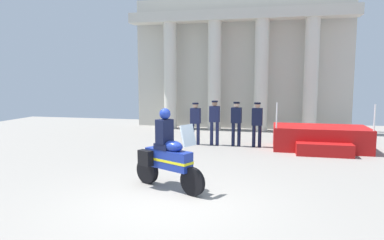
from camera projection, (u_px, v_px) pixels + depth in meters
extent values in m
plane|color=gray|center=(168.00, 202.00, 7.23)|extent=(28.00, 28.00, 0.00)
cube|color=beige|center=(239.00, 63.00, 17.90)|extent=(11.11, 0.30, 6.79)
cylinder|color=beige|center=(170.00, 76.00, 17.83)|extent=(0.67, 0.67, 5.42)
cylinder|color=beige|center=(214.00, 76.00, 17.32)|extent=(0.67, 0.67, 5.42)
cylinder|color=beige|center=(261.00, 76.00, 16.82)|extent=(0.67, 0.67, 5.42)
cylinder|color=beige|center=(311.00, 76.00, 16.31)|extent=(0.67, 0.67, 5.42)
cube|color=beige|center=(238.00, 15.00, 16.72)|extent=(11.11, 0.87, 0.50)
cube|color=#B71414|center=(320.00, 138.00, 12.59)|extent=(3.31, 1.77, 0.85)
cube|color=#B71414|center=(324.00, 150.00, 11.52)|extent=(1.82, 0.50, 0.43)
cylinder|color=silver|center=(277.00, 115.00, 12.05)|extent=(0.05, 0.05, 0.90)
cylinder|color=silver|center=(375.00, 118.00, 11.37)|extent=(0.05, 0.05, 0.90)
cylinder|color=#191E42|center=(193.00, 134.00, 13.57)|extent=(0.13, 0.13, 0.84)
cylinder|color=#191E42|center=(198.00, 134.00, 13.52)|extent=(0.13, 0.13, 0.84)
cube|color=#191E42|center=(195.00, 116.00, 13.46)|extent=(0.40, 0.26, 0.60)
sphere|color=tan|center=(195.00, 106.00, 13.41)|extent=(0.21, 0.21, 0.21)
cylinder|color=black|center=(195.00, 103.00, 13.41)|extent=(0.24, 0.24, 0.06)
cylinder|color=#191E42|center=(212.00, 133.00, 13.44)|extent=(0.13, 0.13, 0.91)
cylinder|color=#191E42|center=(217.00, 134.00, 13.40)|extent=(0.13, 0.13, 0.91)
cube|color=#191E42|center=(215.00, 114.00, 13.33)|extent=(0.40, 0.26, 0.62)
sphere|color=#997056|center=(215.00, 103.00, 13.28)|extent=(0.21, 0.21, 0.21)
cylinder|color=black|center=(215.00, 101.00, 13.27)|extent=(0.24, 0.24, 0.06)
cylinder|color=black|center=(233.00, 135.00, 13.21)|extent=(0.13, 0.13, 0.90)
cylinder|color=black|center=(239.00, 135.00, 13.17)|extent=(0.13, 0.13, 0.90)
cube|color=black|center=(236.00, 115.00, 13.10)|extent=(0.40, 0.26, 0.59)
sphere|color=beige|center=(237.00, 105.00, 13.06)|extent=(0.21, 0.21, 0.21)
cylinder|color=black|center=(237.00, 103.00, 13.05)|extent=(0.24, 0.24, 0.06)
cylinder|color=black|center=(254.00, 136.00, 13.08)|extent=(0.13, 0.13, 0.83)
cylinder|color=black|center=(260.00, 136.00, 13.04)|extent=(0.13, 0.13, 0.83)
cube|color=black|center=(257.00, 117.00, 12.97)|extent=(0.40, 0.26, 0.66)
sphere|color=tan|center=(257.00, 105.00, 12.92)|extent=(0.21, 0.21, 0.21)
cylinder|color=black|center=(257.00, 103.00, 12.91)|extent=(0.24, 0.24, 0.06)
cylinder|color=black|center=(192.00, 182.00, 7.57)|extent=(0.62, 0.38, 0.64)
cylinder|color=black|center=(147.00, 171.00, 8.50)|extent=(0.63, 0.42, 0.64)
cube|color=navy|center=(168.00, 159.00, 7.99)|extent=(1.25, 0.85, 0.44)
ellipsoid|color=navy|center=(173.00, 146.00, 7.86)|extent=(0.61, 0.52, 0.26)
cube|color=yellow|center=(168.00, 160.00, 7.99)|extent=(1.27, 0.87, 0.06)
cube|color=silver|center=(188.00, 135.00, 7.53)|extent=(0.32, 0.43, 0.47)
cube|color=black|center=(161.00, 154.00, 8.50)|extent=(0.40, 0.32, 0.36)
cube|color=black|center=(145.00, 158.00, 8.11)|extent=(0.40, 0.32, 0.36)
cube|color=black|center=(165.00, 146.00, 8.03)|extent=(0.51, 0.48, 0.14)
cube|color=black|center=(165.00, 131.00, 7.99)|extent=(0.40, 0.44, 0.56)
sphere|color=navy|center=(165.00, 114.00, 7.93)|extent=(0.26, 0.26, 0.26)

